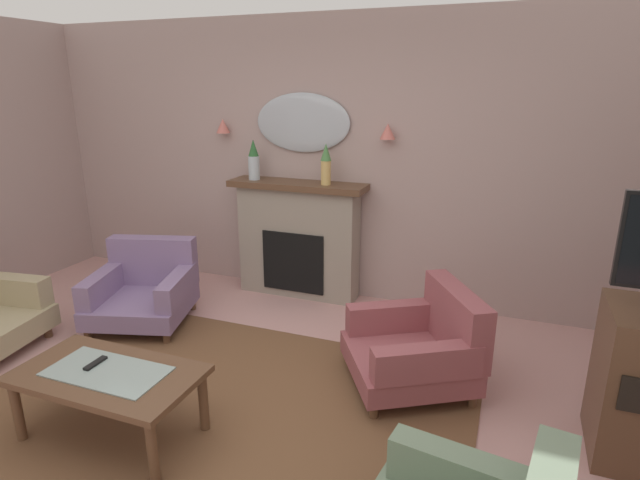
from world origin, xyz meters
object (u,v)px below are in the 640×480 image
Objects in this scene: wall_sconce_right at (388,131)px; armchair_near_fireplace at (421,345)px; mantel_vase_centre at (325,163)px; wall_mirror at (302,123)px; armchair_in_corner at (145,288)px; wall_sconce_left at (223,126)px; coffee_table at (108,380)px; fireplace at (298,240)px; tv_remote at (96,364)px; mantel_vase_right at (254,161)px.

armchair_near_fireplace is (0.61, -1.30, -1.35)m from wall_sconce_right.
mantel_vase_centre is 0.49m from wall_mirror.
armchair_in_corner is at bearing 176.41° from armchair_near_fireplace.
wall_mirror is 0.85m from wall_sconce_left.
coffee_table is 0.99× the size of armchair_near_fireplace.
coffee_table is at bearing -93.91° from wall_mirror.
fireplace is 8.50× the size of tv_remote.
fireplace is at bearing 174.61° from mantel_vase_centre.
wall_mirror is at bearing 150.46° from mantel_vase_centre.
mantel_vase_centre reaches higher than armchair_near_fireplace.
wall_sconce_right is 0.88× the size of tv_remote.
wall_sconce_right is at bearing 31.01° from armchair_in_corner.
wall_sconce_right is at bearing 115.13° from armchair_near_fireplace.
wall_sconce_right is (0.85, -0.05, -0.05)m from wall_mirror.
armchair_in_corner is at bearing 122.05° from coffee_table.
wall_mirror is 6.00× the size of tv_remote.
fireplace is at bearing -173.84° from wall_sconce_right.
mantel_vase_right is (-0.45, -0.03, 0.78)m from fireplace.
fireplace is 1.38m from wall_sconce_left.
wall_sconce_left reaches higher than armchair_near_fireplace.
wall_sconce_left reaches higher than coffee_table.
fireplace is at bearing -6.16° from wall_sconce_left.
armchair_near_fireplace is (1.46, -1.35, -1.40)m from wall_mirror.
fireplace reaches higher than coffee_table.
armchair_near_fireplace is at bearing -3.59° from armchair_in_corner.
fireplace is 9.71× the size of wall_sconce_left.
wall_sconce_right reaches higher than coffee_table.
coffee_table is (-0.48, -2.42, -0.97)m from mantel_vase_centre.
wall_mirror reaches higher than mantel_vase_centre.
wall_sconce_left reaches higher than armchair_in_corner.
armchair_near_fireplace and armchair_in_corner have the same top height.
fireplace reaches higher than armchair_near_fireplace.
armchair_near_fireplace is 1.10× the size of armchair_in_corner.
armchair_near_fireplace is at bearing -64.87° from wall_sconce_right.
wall_sconce_left is at bearing 180.00° from wall_sconce_right.
mantel_vase_right is 0.75m from mantel_vase_centre.
wall_mirror is 0.95× the size of armchair_in_corner.
mantel_vase_centre is at bearing 37.12° from armchair_in_corner.
armchair_in_corner reaches higher than coffee_table.
fireplace reaches higher than tv_remote.
wall_sconce_right is 0.14× the size of armchair_in_corner.
wall_sconce_left reaches higher than mantel_vase_right.
wall_mirror is 0.87× the size of coffee_table.
armchair_near_fireplace is (1.91, -1.18, -1.04)m from mantel_vase_right.
wall_sconce_right is at bearing 5.27° from mantel_vase_right.
wall_sconce_left is (-0.85, 0.09, 1.09)m from fireplace.
wall_sconce_left is 1.78m from armchair_in_corner.
wall_sconce_right is (1.30, 0.12, 0.31)m from mantel_vase_right.
wall_sconce_left is at bearing 102.49° from tv_remote.
wall_sconce_left is 2.92m from coffee_table.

